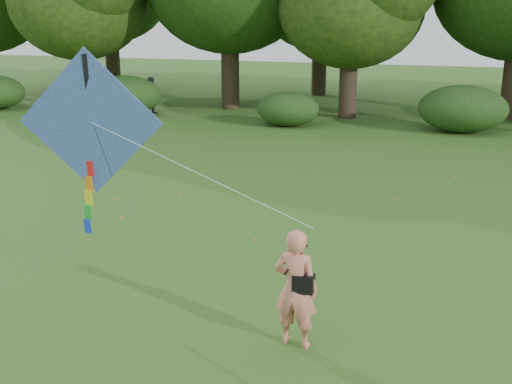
% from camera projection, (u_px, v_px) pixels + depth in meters
% --- Properties ---
extents(ground, '(100.00, 100.00, 0.00)m').
position_uv_depth(ground, '(248.00, 317.00, 10.31)').
color(ground, '#265114').
rests_on(ground, ground).
extents(man_kite_flyer, '(0.69, 0.49, 1.79)m').
position_uv_depth(man_kite_flyer, '(296.00, 288.00, 9.22)').
color(man_kite_flyer, '#E07F69').
rests_on(man_kite_flyer, ground).
extents(bystander_left, '(1.04, 1.05, 1.71)m').
position_uv_depth(bystander_left, '(153.00, 96.00, 30.04)').
color(bystander_left, '#272B34').
rests_on(bystander_left, ground).
extents(crossbody_bag, '(0.43, 0.20, 0.71)m').
position_uv_depth(crossbody_bag, '(303.00, 283.00, 9.13)').
color(crossbody_bag, black).
rests_on(crossbody_bag, ground).
extents(flying_kite, '(5.19, 1.15, 3.19)m').
position_uv_depth(flying_kite, '(91.00, 125.00, 10.54)').
color(flying_kite, '#2535A1').
rests_on(flying_kite, ground).
extents(shrub_band, '(39.15, 3.22, 1.88)m').
position_uv_depth(shrub_band, '(368.00, 108.00, 26.39)').
color(shrub_band, '#264919').
rests_on(shrub_band, ground).
extents(fallen_leaves, '(10.35, 14.85, 0.01)m').
position_uv_depth(fallen_leaves, '(275.00, 224.00, 14.76)').
color(fallen_leaves, olive).
rests_on(fallen_leaves, ground).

